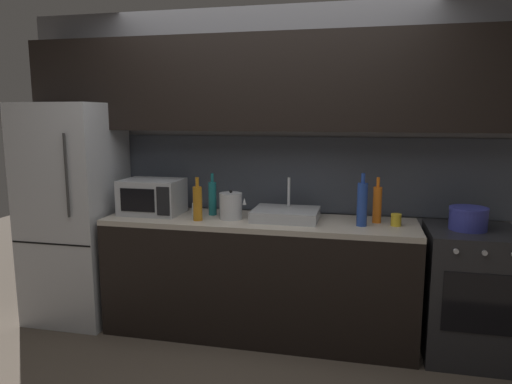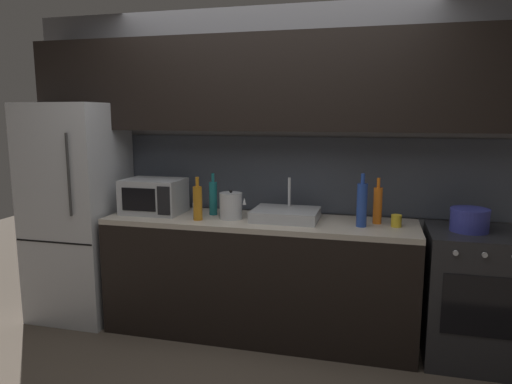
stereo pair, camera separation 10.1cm
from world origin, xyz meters
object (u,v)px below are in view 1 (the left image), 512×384
(wine_bottle_orange, at_px, (377,204))
(wine_bottle_blue, at_px, (362,204))
(microwave, at_px, (152,197))
(wine_bottle_amber, at_px, (198,203))
(refrigerator, at_px, (75,212))
(oven_range, at_px, (469,293))
(mug_yellow, at_px, (396,220))
(kettle, at_px, (231,206))
(wine_bottle_teal, at_px, (212,198))
(mug_clear, at_px, (197,210))
(cooking_pot, at_px, (468,218))

(wine_bottle_orange, relative_size, wine_bottle_blue, 0.89)
(microwave, distance_m, wine_bottle_amber, 0.46)
(refrigerator, xyz_separation_m, oven_range, (3.03, -0.00, -0.43))
(mug_yellow, bearing_deg, oven_range, -0.77)
(oven_range, relative_size, microwave, 1.96)
(kettle, xyz_separation_m, wine_bottle_amber, (-0.22, -0.10, 0.03))
(refrigerator, relative_size, wine_bottle_amber, 5.49)
(refrigerator, relative_size, wine_bottle_teal, 5.40)
(wine_bottle_orange, xyz_separation_m, wine_bottle_teal, (-1.24, -0.01, -0.00))
(wine_bottle_amber, height_order, mug_yellow, wine_bottle_amber)
(wine_bottle_orange, bearing_deg, refrigerator, -178.07)
(mug_clear, height_order, mug_yellow, mug_clear)
(kettle, xyz_separation_m, cooking_pot, (1.66, 0.03, -0.02))
(wine_bottle_orange, height_order, wine_bottle_amber, wine_bottle_orange)
(wine_bottle_blue, distance_m, wine_bottle_teal, 1.14)
(mug_clear, bearing_deg, microwave, 173.61)
(wine_bottle_orange, xyz_separation_m, mug_yellow, (0.13, -0.08, -0.09))
(wine_bottle_blue, bearing_deg, wine_bottle_teal, 174.06)
(kettle, distance_m, wine_bottle_amber, 0.25)
(microwave, height_order, wine_bottle_amber, wine_bottle_amber)
(refrigerator, height_order, mug_yellow, refrigerator)
(kettle, distance_m, mug_clear, 0.27)
(wine_bottle_teal, xyz_separation_m, cooking_pot, (1.84, -0.07, -0.06))
(mug_clear, bearing_deg, wine_bottle_teal, 45.61)
(mug_clear, bearing_deg, kettle, -1.58)
(wine_bottle_orange, distance_m, wine_bottle_amber, 1.30)
(wine_bottle_teal, relative_size, mug_yellow, 3.81)
(microwave, bearing_deg, mug_clear, -6.39)
(refrigerator, distance_m, mug_yellow, 2.53)
(refrigerator, distance_m, kettle, 1.34)
(oven_range, xyz_separation_m, microwave, (-2.35, 0.02, 0.58))
(refrigerator, xyz_separation_m, wine_bottle_orange, (2.40, 0.08, 0.16))
(kettle, bearing_deg, oven_range, 1.04)
(cooking_pot, bearing_deg, refrigerator, -180.00)
(wine_bottle_blue, xyz_separation_m, cooking_pot, (0.70, 0.05, -0.08))
(wine_bottle_amber, bearing_deg, kettle, 25.06)
(microwave, distance_m, wine_bottle_orange, 1.72)
(microwave, xyz_separation_m, mug_clear, (0.38, -0.04, -0.08))
(wine_bottle_amber, xyz_separation_m, cooking_pot, (1.88, 0.14, -0.05))
(refrigerator, relative_size, wine_bottle_orange, 5.33)
(mug_yellow, relative_size, cooking_pot, 0.34)
(wine_bottle_orange, height_order, cooking_pot, wine_bottle_orange)
(refrigerator, xyz_separation_m, mug_yellow, (2.53, 0.01, 0.06))
(wine_bottle_blue, xyz_separation_m, wine_bottle_amber, (-1.18, -0.09, -0.03))
(refrigerator, relative_size, mug_yellow, 20.55)
(microwave, bearing_deg, wine_bottle_orange, 2.08)
(wine_bottle_orange, bearing_deg, wine_bottle_amber, -170.40)
(wine_bottle_blue, xyz_separation_m, mug_clear, (-1.23, 0.02, -0.10))
(kettle, height_order, mug_clear, kettle)
(wine_bottle_orange, height_order, wine_bottle_teal, wine_bottle_orange)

